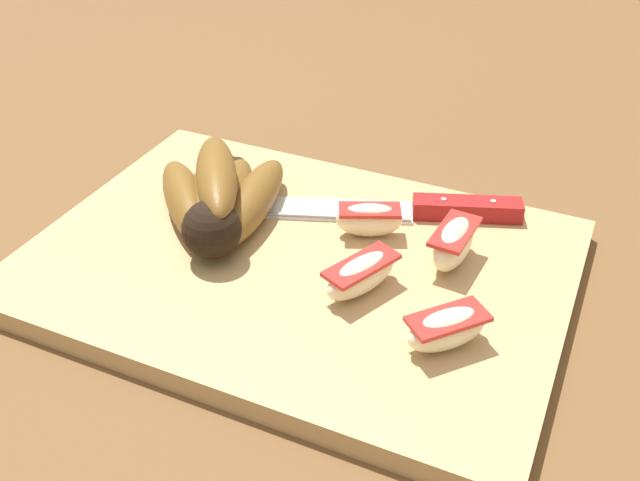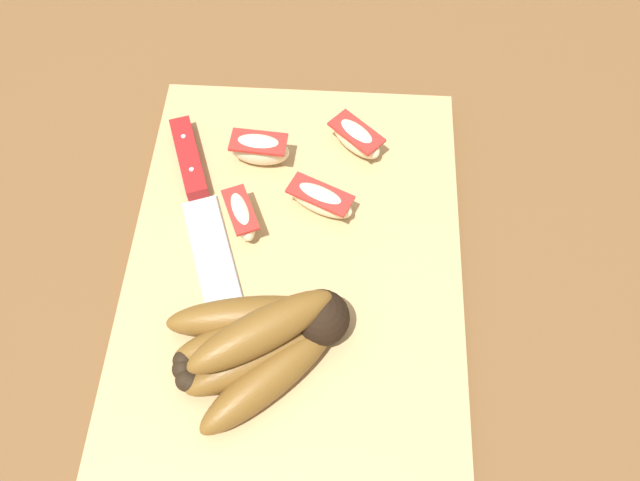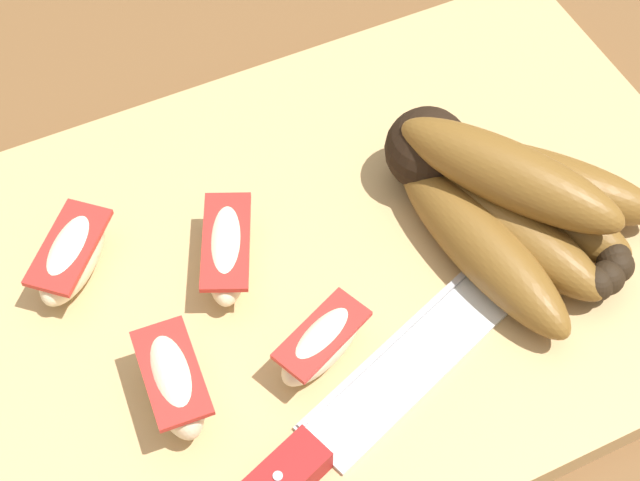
{
  "view_description": "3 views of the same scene",
  "coord_description": "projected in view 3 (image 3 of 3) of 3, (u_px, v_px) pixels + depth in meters",
  "views": [
    {
      "loc": [
        -0.21,
        0.47,
        0.4
      ],
      "look_at": [
        -0.01,
        0.03,
        0.05
      ],
      "focal_mm": 41.18,
      "sensor_mm": 36.0,
      "label": 1
    },
    {
      "loc": [
        0.29,
        0.06,
        0.57
      ],
      "look_at": [
        -0.01,
        0.04,
        0.03
      ],
      "focal_mm": 35.41,
      "sensor_mm": 36.0,
      "label": 2
    },
    {
      "loc": [
        -0.14,
        -0.26,
        0.49
      ],
      "look_at": [
        -0.0,
        0.02,
        0.04
      ],
      "focal_mm": 55.0,
      "sensor_mm": 36.0,
      "label": 3
    }
  ],
  "objects": [
    {
      "name": "ground_plane",
      "position": [
        340.0,
        306.0,
        0.57
      ],
      "size": [
        6.0,
        6.0,
        0.0
      ],
      "primitive_type": "plane",
      "color": "brown"
    },
    {
      "name": "apple_wedge_far",
      "position": [
        227.0,
        250.0,
        0.55
      ],
      "size": [
        0.05,
        0.07,
        0.03
      ],
      "color": "beige",
      "rests_on": "cutting_board"
    },
    {
      "name": "apple_wedge_extra",
      "position": [
        322.0,
        343.0,
        0.52
      ],
      "size": [
        0.06,
        0.04,
        0.03
      ],
      "color": "beige",
      "rests_on": "cutting_board"
    },
    {
      "name": "banana_bunch",
      "position": [
        503.0,
        200.0,
        0.56
      ],
      "size": [
        0.15,
        0.17,
        0.07
      ],
      "color": "black",
      "rests_on": "cutting_board"
    },
    {
      "name": "cutting_board",
      "position": [
        350.0,
        263.0,
        0.58
      ],
      "size": [
        0.46,
        0.33,
        0.02
      ],
      "primitive_type": "cube",
      "color": "tan",
      "rests_on": "ground_plane"
    },
    {
      "name": "chefs_knife",
      "position": [
        315.0,
        449.0,
        0.5
      ],
      "size": [
        0.27,
        0.12,
        0.02
      ],
      "color": "silver",
      "rests_on": "cutting_board"
    },
    {
      "name": "apple_wedge_middle",
      "position": [
        174.0,
        383.0,
        0.5
      ],
      "size": [
        0.03,
        0.06,
        0.04
      ],
      "color": "beige",
      "rests_on": "cutting_board"
    },
    {
      "name": "apple_wedge_near",
      "position": [
        72.0,
        256.0,
        0.55
      ],
      "size": [
        0.06,
        0.07,
        0.03
      ],
      "color": "beige",
      "rests_on": "cutting_board"
    }
  ]
}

